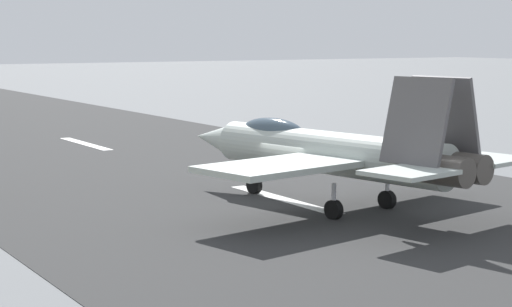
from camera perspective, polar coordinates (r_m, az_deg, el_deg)
name	(u,v)px	position (r m, az deg, el deg)	size (l,w,h in m)	color
ground_plane	(295,203)	(38.60, 2.43, -3.10)	(400.00, 400.00, 0.00)	slate
runway_strip	(295,203)	(38.58, 2.45, -3.09)	(240.00, 26.00, 0.02)	#2F2F2F
fighter_jet	(331,151)	(37.11, 4.72, 0.15)	(16.39, 13.88, 5.56)	#AFBAB3
marker_cone_mid	(403,159)	(50.73, 9.20, -0.36)	(0.44, 0.44, 0.55)	orange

